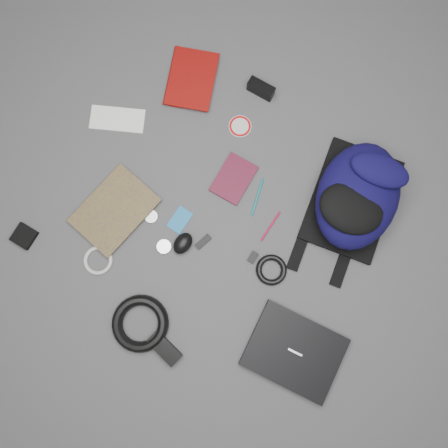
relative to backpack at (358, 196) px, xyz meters
The scene contains 22 objects.
ground 0.48m from the backpack, 140.21° to the right, with size 4.00×4.00×0.00m, color #4F4F51.
backpack is the anchor object (origin of this frame).
laptop 0.58m from the backpack, 83.35° to the right, with size 0.31×0.24×0.03m, color black.
textbook_red 0.82m from the backpack, behind, with size 0.17×0.23×0.03m, color #770706.
comic_book 0.93m from the backpack, 152.99° to the right, with size 0.21×0.28×0.02m, color #B8990D.
envelope 0.92m from the backpack, behind, with size 0.20×0.09×0.00m, color white.
dvd_case 0.44m from the backpack, 161.82° to the right, with size 0.12×0.16×0.01m, color #440D1D.
compact_camera 0.53m from the backpack, 156.72° to the left, with size 0.10×0.04×0.06m, color black.
sticker_disc 0.50m from the backpack, behind, with size 0.09×0.09×0.00m, color silver.
pen_teal 0.35m from the backpack, 153.39° to the right, with size 0.01×0.01×0.14m, color #0D7878.
pen_red 0.32m from the backpack, 133.22° to the right, with size 0.01×0.01×0.13m, color #A50C30.
id_badge 0.63m from the backpack, 144.55° to the right, with size 0.06×0.09×0.00m, color #1669A5.
usb_black 0.56m from the backpack, 135.36° to the right, with size 0.02×0.06×0.01m, color black.
key_fob 0.42m from the backpack, 121.05° to the right, with size 0.03×0.04×0.01m, color black.
mouse 0.63m from the backpack, 136.48° to the right, with size 0.06×0.08×0.04m, color black.
headphone_left 0.70m from the backpack, 137.08° to the right, with size 0.05×0.05×0.01m, color silver.
headphone_right 0.73m from the backpack, 146.38° to the right, with size 0.05×0.05×0.01m, color #A3A3A5.
cable_coil 0.39m from the backpack, 110.42° to the right, with size 0.11×0.11×0.02m, color black.
power_brick 0.85m from the backpack, 113.08° to the right, with size 0.12×0.05×0.03m, color black.
power_cord_coil 0.87m from the backpack, 120.90° to the right, with size 0.20×0.20×0.04m, color black.
pouch 1.18m from the backpack, 144.73° to the right, with size 0.07×0.07×0.02m, color black.
white_cable_coil 0.94m from the backpack, 137.63° to the right, with size 0.10×0.10×0.01m, color silver.
Camera 1 is at (0.10, -0.18, 1.56)m, focal length 35.00 mm.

